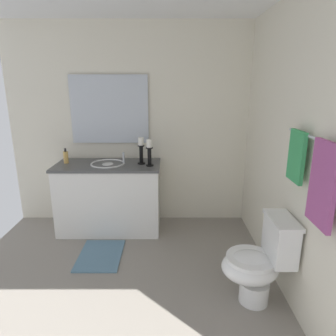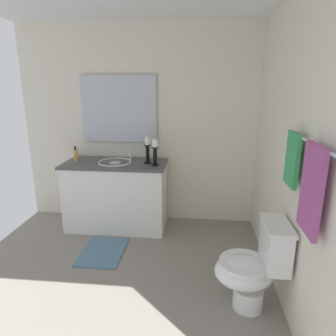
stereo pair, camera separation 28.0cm
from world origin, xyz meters
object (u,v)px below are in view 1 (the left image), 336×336
Objects in this scene: candle_holder_short at (141,150)px; towel_center at (323,185)px; vanity_cabinet at (110,197)px; mirror at (109,110)px; towel_near_vanity at (296,156)px; bath_mat at (100,255)px; candle_holder_tall at (149,152)px; sink_basin at (108,167)px; soap_bottle at (66,157)px; toilet at (259,262)px; towel_bar at (315,138)px.

candle_holder_short is 2.12m from towel_center.
vanity_cabinet is at bearing -136.02° from towel_center.
mirror is 2.59m from towel_center.
towel_near_vanity is 0.63× the size of bath_mat.
mirror is at bearing -133.84° from towel_near_vanity.
candle_holder_tall is 0.50× the size of bath_mat.
bath_mat is (0.62, -0.00, -0.79)m from sink_basin.
candle_holder_short reaches higher than soap_bottle.
towel_near_vanity is (1.31, 1.24, 0.24)m from candle_holder_short.
mirror reaches higher than toilet.
towel_center is at bearing -5.08° from towel_bar.
toilet is 1.41× the size of towel_center.
sink_basin is 1.00m from bath_mat.
towel_near_vanity is (1.57, 1.64, -0.20)m from mirror.
toilet is (1.34, 1.93, -0.54)m from soap_bottle.
mirror is 0.77m from soap_bottle.
towel_near_vanity is (-0.20, -0.02, -0.17)m from towel_bar.
towel_bar is 1.35× the size of bath_mat.
towel_bar is at bearing 5.08° from towel_near_vanity.
soap_bottle is 2.41m from toilet.
candle_holder_tall is at bearing 54.40° from mirror.
candle_holder_short is at bearing 91.70° from vanity_cabinet.
towel_bar is at bearing 48.53° from toilet.
bath_mat is (0.64, -0.40, -0.99)m from candle_holder_short.
toilet is at bearing -152.89° from towel_center.
mirror is at bearing 179.99° from vanity_cabinet.
towel_near_vanity is (-0.01, 0.20, 0.87)m from toilet.
vanity_cabinet is 1.06m from mirror.
mirror reaches higher than sink_basin.
candle_holder_tall is at bearing 49.04° from candle_holder_short.
sink_basin is 2.13m from towel_near_vanity.
soap_bottle is (-0.04, -0.50, 0.11)m from sink_basin.
candle_holder_short is 0.84× the size of towel_near_vanity.
mirror is 3.10× the size of candle_holder_tall.
candle_holder_short reaches higher than bath_mat.
mirror is 1.16× the size of towel_bar.
toilet is 0.93× the size of towel_bar.
towel_near_vanity reaches higher than soap_bottle.
vanity_cabinet reaches higher than bath_mat.
soap_bottle is 0.22× the size of towel_bar.
towel_center is at bearing 50.87° from soap_bottle.
vanity_cabinet is at bearing -98.72° from candle_holder_tall.
towel_bar is 2.16× the size of towel_near_vanity.
soap_bottle is (-0.04, -0.50, 0.49)m from vanity_cabinet.
towel_bar reaches higher than candle_holder_tall.
mirror is (-0.28, -0.00, 0.64)m from sink_basin.
bath_mat is at bearing -31.89° from candle_holder_short.
towel_bar is (1.51, 1.26, 0.40)m from candle_holder_short.
towel_near_vanity reaches higher than candle_holder_tall.
candle_holder_short is at bearing -143.99° from towel_center.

